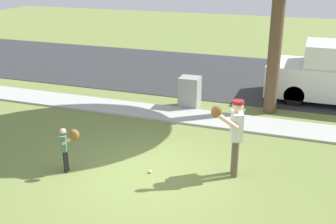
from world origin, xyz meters
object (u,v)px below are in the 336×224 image
object	(u,v)px
person_adult	(235,130)
baseball	(150,171)
person_child	(67,143)
utility_cabinet	(190,92)

from	to	relation	value
person_adult	baseball	size ratio (longest dim) A/B	22.88
person_child	baseball	world-z (taller)	person_child
person_adult	person_child	distance (m)	3.56
utility_cabinet	person_child	bearing A→B (deg)	-103.91
person_adult	baseball	world-z (taller)	person_adult
person_child	baseball	distance (m)	1.89
person_adult	baseball	distance (m)	2.04
person_adult	utility_cabinet	size ratio (longest dim) A/B	1.76
person_child	utility_cabinet	bearing A→B (deg)	58.90
person_child	person_adult	bearing A→B (deg)	0.34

